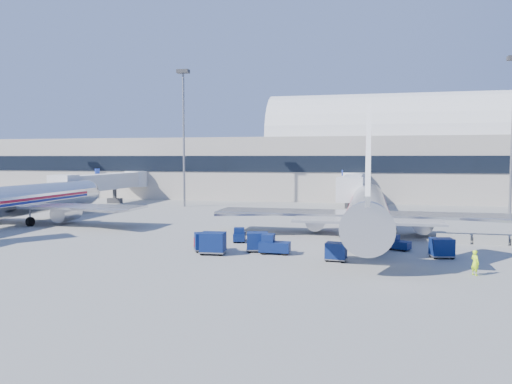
% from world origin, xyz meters
% --- Properties ---
extents(ground, '(260.00, 260.00, 0.00)m').
position_xyz_m(ground, '(0.00, 0.00, 0.00)').
color(ground, gray).
rests_on(ground, ground).
extents(terminal, '(170.00, 28.15, 21.00)m').
position_xyz_m(terminal, '(-13.60, 55.96, 7.52)').
color(terminal, '#B2AA9E').
rests_on(terminal, ground).
extents(airliner_main, '(32.00, 37.26, 12.07)m').
position_xyz_m(airliner_main, '(10.00, 4.51, 2.93)').
color(airliner_main, silver).
rests_on(airliner_main, ground).
extents(airliner_mid, '(32.00, 37.26, 12.07)m').
position_xyz_m(airliner_mid, '(-32.00, 4.51, 2.93)').
color(airliner_mid, silver).
rests_on(airliner_mid, ground).
extents(jetbridge_near, '(4.40, 27.50, 6.25)m').
position_xyz_m(jetbridge_near, '(7.60, 30.81, 3.93)').
color(jetbridge_near, silver).
rests_on(jetbridge_near, ground).
extents(jetbridge_mid, '(4.40, 27.50, 6.25)m').
position_xyz_m(jetbridge_mid, '(-34.40, 30.81, 3.93)').
color(jetbridge_mid, silver).
rests_on(jetbridge_mid, ground).
extents(mast_west, '(2.00, 1.20, 22.60)m').
position_xyz_m(mast_west, '(-20.00, 30.00, 14.79)').
color(mast_west, slate).
rests_on(mast_west, ground).
extents(barrier_near, '(3.00, 0.55, 0.90)m').
position_xyz_m(barrier_near, '(18.00, 2.00, 0.45)').
color(barrier_near, '#9E9E96').
rests_on(barrier_near, ground).
extents(barrier_mid, '(3.00, 0.55, 0.90)m').
position_xyz_m(barrier_mid, '(21.30, 2.00, 0.45)').
color(barrier_mid, '#9E9E96').
rests_on(barrier_mid, ground).
extents(tug_lead, '(2.59, 1.30, 1.69)m').
position_xyz_m(tug_lead, '(2.21, -6.88, 0.77)').
color(tug_lead, '#091849').
rests_on(tug_lead, ground).
extents(tug_right, '(2.29, 1.83, 1.34)m').
position_xyz_m(tug_right, '(12.63, -2.66, 0.61)').
color(tug_right, '#091849').
rests_on(tug_right, ground).
extents(tug_left, '(1.52, 2.40, 1.45)m').
position_xyz_m(tug_left, '(-2.18, -1.65, 0.66)').
color(tug_left, '#091849').
rests_on(tug_left, ground).
extents(cart_train_a, '(2.18, 1.83, 1.69)m').
position_xyz_m(cart_train_a, '(0.66, -6.20, 0.90)').
color(cart_train_a, '#091849').
rests_on(cart_train_a, ground).
extents(cart_train_b, '(2.24, 1.77, 1.88)m').
position_xyz_m(cart_train_b, '(-2.75, -8.23, 1.00)').
color(cart_train_b, '#091849').
rests_on(cart_train_b, ground).
extents(cart_train_c, '(2.30, 2.09, 1.65)m').
position_xyz_m(cart_train_c, '(-3.84, -7.14, 0.88)').
color(cart_train_c, '#091849').
rests_on(cart_train_c, ground).
extents(cart_solo_near, '(1.83, 1.49, 1.48)m').
position_xyz_m(cart_solo_near, '(7.61, -8.70, 0.79)').
color(cart_solo_near, '#091849').
rests_on(cart_solo_near, ground).
extents(cart_solo_far, '(2.08, 1.74, 1.62)m').
position_xyz_m(cart_solo_far, '(15.96, -5.53, 0.87)').
color(cart_solo_far, '#091849').
rests_on(cart_solo_far, ground).
extents(cart_open_red, '(2.60, 2.17, 0.60)m').
position_xyz_m(cart_open_red, '(-3.51, -6.88, 0.43)').
color(cart_open_red, slate).
rests_on(cart_open_red, ground).
extents(ramp_worker, '(0.72, 0.78, 1.78)m').
position_xyz_m(ramp_worker, '(17.38, -11.33, 0.89)').
color(ramp_worker, '#BCFD1A').
rests_on(ramp_worker, ground).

